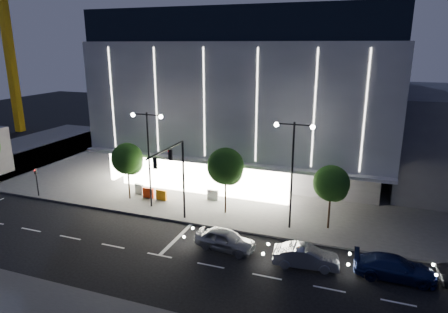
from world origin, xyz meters
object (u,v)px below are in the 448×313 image
object	(u,v)px
tree_left	(128,160)
barrier_d	(213,195)
street_lamp_west	(148,146)
barrier_a	(161,195)
tower_crane	(8,7)
barrier_b	(139,189)
street_lamp_east	(293,160)
car_second	(306,257)
tree_right	(331,185)
barrier_c	(148,193)
car_lead	(225,240)
traffic_mast	(175,169)
ped_signal_far	(37,179)
tree_mid	(226,168)
car_third	(395,268)

from	to	relation	value
tree_left	barrier_d	size ratio (longest dim) A/B	5.20
street_lamp_west	barrier_a	bearing A→B (deg)	86.30
tower_crane	barrier_b	world-z (taller)	tower_crane
street_lamp_east	car_second	distance (m)	7.77
street_lamp_east	tree_right	distance (m)	3.81
street_lamp_east	car_second	bearing A→B (deg)	-67.95
barrier_b	barrier_d	world-z (taller)	same
barrier_c	barrier_d	world-z (taller)	same
car_lead	barrier_d	world-z (taller)	car_lead
barrier_c	tree_left	bearing A→B (deg)	-157.64
barrier_a	barrier_d	bearing A→B (deg)	25.61
traffic_mast	car_second	distance (m)	12.25
barrier_d	ped_signal_far	bearing A→B (deg)	-164.86
ped_signal_far	tree_right	size ratio (longest dim) A/B	0.54
tree_mid	car_second	xyz separation A→B (m)	(8.13, -6.35, -3.60)
car_second	barrier_a	bearing A→B (deg)	58.20
car_lead	barrier_d	bearing A→B (deg)	33.88
tower_crane	car_second	xyz separation A→B (m)	(53.08, -27.33, -19.77)
street_lamp_west	barrier_c	distance (m)	5.76
barrier_b	barrier_d	size ratio (longest dim) A/B	1.00
street_lamp_west	barrier_c	size ratio (longest dim) A/B	8.18
street_lamp_east	car_second	size ratio (longest dim) A/B	2.01
traffic_mast	tree_mid	world-z (taller)	traffic_mast
barrier_b	barrier_d	xyz separation A→B (m)	(7.56, 1.06, 0.00)
street_lamp_west	tree_right	world-z (taller)	street_lamp_west
tree_right	barrier_d	distance (m)	11.94
tower_crane	barrier_a	world-z (taller)	tower_crane
ped_signal_far	barrier_d	size ratio (longest dim) A/B	2.73
traffic_mast	tower_crane	world-z (taller)	tower_crane
traffic_mast	barrier_c	size ratio (longest dim) A/B	6.43
barrier_a	barrier_c	bearing A→B (deg)	-176.67
tree_mid	car_second	bearing A→B (deg)	-37.98
street_lamp_west	ped_signal_far	bearing A→B (deg)	-172.87
traffic_mast	tower_crane	bearing A→B (deg)	149.53
tree_left	tree_right	world-z (taller)	tree_left
street_lamp_east	car_third	distance (m)	10.53
ped_signal_far	barrier_a	bearing A→B (deg)	14.93
barrier_a	car_lead	bearing A→B (deg)	-31.44
street_lamp_west	car_third	distance (m)	21.98
tower_crane	car_third	size ratio (longest dim) A/B	6.23
ped_signal_far	tree_mid	size ratio (longest dim) A/B	0.49
car_second	barrier_c	distance (m)	17.97
tree_mid	barrier_a	world-z (taller)	tree_mid
street_lamp_east	car_third	xyz separation A→B (m)	(7.82, -4.75, -5.21)
tower_crane	street_lamp_west	bearing A→B (deg)	-30.12
barrier_d	car_third	bearing A→B (deg)	-28.55
tree_left	car_third	distance (m)	24.70
car_lead	barrier_b	xyz separation A→B (m)	(-11.93, 7.41, -0.14)
street_lamp_east	car_third	size ratio (longest dim) A/B	1.75
barrier_d	traffic_mast	bearing A→B (deg)	-98.75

